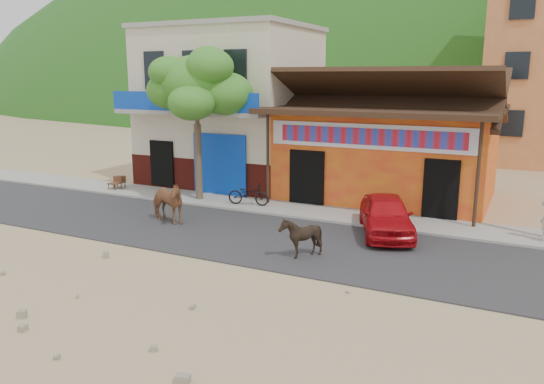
{
  "coord_description": "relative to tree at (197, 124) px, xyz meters",
  "views": [
    {
      "loc": [
        7.24,
        -11.64,
        4.99
      ],
      "look_at": [
        0.05,
        3.0,
        1.4
      ],
      "focal_mm": 35.0,
      "sensor_mm": 36.0,
      "label": 1
    }
  ],
  "objects": [
    {
      "name": "sidewalk",
      "position": [
        4.6,
        0.2,
        -3.06
      ],
      "size": [
        60.0,
        2.0,
        0.12
      ],
      "primitive_type": "cube",
      "color": "gray",
      "rests_on": "ground"
    },
    {
      "name": "hillside",
      "position": [
        4.6,
        64.2,
        8.88
      ],
      "size": [
        100.0,
        40.0,
        24.0
      ],
      "primitive_type": "ellipsoid",
      "color": "#194C14",
      "rests_on": "ground"
    },
    {
      "name": "road",
      "position": [
        4.6,
        -3.3,
        -3.1
      ],
      "size": [
        60.0,
        5.0,
        0.04
      ],
      "primitive_type": "cube",
      "color": "#28282B",
      "rests_on": "ground"
    },
    {
      "name": "scooter",
      "position": [
        2.29,
        -0.05,
        -2.57
      ],
      "size": [
        1.7,
        0.85,
        0.85
      ],
      "primitive_type": "imported",
      "rotation": [
        0.0,
        0.0,
        1.76
      ],
      "color": "black",
      "rests_on": "sidewalk"
    },
    {
      "name": "cow_dark",
      "position": [
        6.36,
        -4.48,
        -2.5
      ],
      "size": [
        1.2,
        1.1,
        1.17
      ],
      "primitive_type": "imported",
      "rotation": [
        0.0,
        0.0,
        -1.41
      ],
      "color": "black",
      "rests_on": "road"
    },
    {
      "name": "tree",
      "position": [
        0.0,
        0.0,
        0.0
      ],
      "size": [
        3.0,
        3.0,
        6.0
      ],
      "primitive_type": null,
      "color": "#2D721E",
      "rests_on": "sidewalk"
    },
    {
      "name": "red_car",
      "position": [
        7.93,
        -1.28,
        -2.45
      ],
      "size": [
        2.75,
        4.01,
        1.27
      ],
      "primitive_type": "imported",
      "rotation": [
        0.0,
        0.0,
        0.37
      ],
      "color": "#B90D14",
      "rests_on": "road"
    },
    {
      "name": "cow_tan",
      "position": [
        0.82,
        -3.24,
        -2.34
      ],
      "size": [
        1.89,
        1.19,
        1.48
      ],
      "primitive_type": "imported",
      "rotation": [
        0.0,
        0.0,
        1.33
      ],
      "color": "#975F3C",
      "rests_on": "road"
    },
    {
      "name": "cafe_chair_right",
      "position": [
        -4.4,
        -0.05,
        -2.5
      ],
      "size": [
        0.47,
        0.47,
        1.0
      ],
      "primitive_type": null,
      "rotation": [
        0.0,
        0.0,
        0.0
      ],
      "color": "#452B17",
      "rests_on": "sidewalk"
    },
    {
      "name": "cafe_chair_left",
      "position": [
        -4.4,
        0.24,
        -2.52
      ],
      "size": [
        0.56,
        0.56,
        0.96
      ],
      "primitive_type": null,
      "rotation": [
        0.0,
        0.0,
        0.28
      ],
      "color": "#4B3419",
      "rests_on": "sidewalk"
    },
    {
      "name": "dance_club",
      "position": [
        6.6,
        4.2,
        -1.32
      ],
      "size": [
        8.0,
        6.0,
        3.6
      ],
      "primitive_type": "cube",
      "color": "orange",
      "rests_on": "ground"
    },
    {
      "name": "ground",
      "position": [
        4.6,
        -5.8,
        -3.12
      ],
      "size": [
        120.0,
        120.0,
        0.0
      ],
      "primitive_type": "plane",
      "color": "#9E825B",
      "rests_on": "ground"
    },
    {
      "name": "cafe_building",
      "position": [
        -0.9,
        4.2,
        0.38
      ],
      "size": [
        7.0,
        6.0,
        7.0
      ],
      "primitive_type": "cube",
      "color": "beige",
      "rests_on": "ground"
    }
  ]
}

